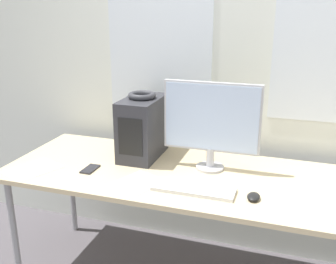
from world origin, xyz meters
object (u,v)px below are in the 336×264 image
at_px(pc_tower, 143,128).
at_px(headphones, 142,95).
at_px(keyboard, 194,189).
at_px(mouse, 254,197).
at_px(cell_phone, 90,169).
at_px(monitor_main, 211,121).

bearing_deg(pc_tower, headphones, 90.00).
xyz_separation_m(pc_tower, keyboard, (0.44, -0.38, -0.18)).
xyz_separation_m(pc_tower, headphones, (0.00, 0.00, 0.21)).
relative_size(mouse, cell_phone, 0.70).
distance_m(pc_tower, mouse, 0.85).
relative_size(headphones, cell_phone, 1.29).
height_order(pc_tower, headphones, headphones).
relative_size(keyboard, mouse, 4.63).
relative_size(monitor_main, cell_phone, 4.19).
bearing_deg(cell_phone, monitor_main, 20.18).
height_order(pc_tower, cell_phone, pc_tower).
bearing_deg(keyboard, monitor_main, 86.65).
bearing_deg(pc_tower, monitor_main, -8.64).
bearing_deg(cell_phone, pc_tower, 55.65).
distance_m(headphones, keyboard, 0.70).
bearing_deg(monitor_main, keyboard, -93.35).
bearing_deg(headphones, keyboard, -41.19).
bearing_deg(mouse, monitor_main, 133.41).
xyz_separation_m(monitor_main, keyboard, (-0.02, -0.31, -0.28)).
xyz_separation_m(keyboard, mouse, (0.31, 0.00, 0.00)).
xyz_separation_m(pc_tower, cell_phone, (-0.21, -0.31, -0.19)).
bearing_deg(headphones, cell_phone, -124.80).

